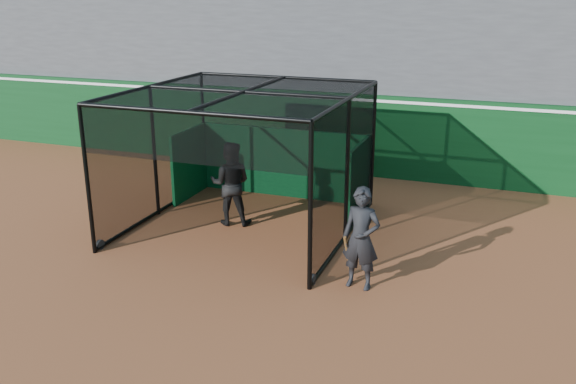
% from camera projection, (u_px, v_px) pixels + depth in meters
% --- Properties ---
extents(ground, '(120.00, 120.00, 0.00)m').
position_uv_depth(ground, '(198.00, 284.00, 11.86)').
color(ground, brown).
rests_on(ground, ground).
extents(outfield_wall, '(50.00, 0.50, 2.50)m').
position_uv_depth(outfield_wall, '(326.00, 130.00, 19.03)').
color(outfield_wall, '#0A3A16').
rests_on(outfield_wall, ground).
extents(grandstand, '(50.00, 7.85, 8.95)m').
position_uv_depth(grandstand, '(359.00, 20.00, 21.40)').
color(grandstand, '#4C4C4F').
rests_on(grandstand, ground).
extents(batting_cage, '(5.02, 5.30, 3.26)m').
position_uv_depth(batting_cage, '(245.00, 161.00, 14.30)').
color(batting_cage, black).
rests_on(batting_cage, ground).
extents(batter, '(1.16, 1.01, 2.05)m').
position_uv_depth(batter, '(231.00, 183.00, 14.66)').
color(batter, black).
rests_on(batter, ground).
extents(on_deck_player, '(0.77, 0.55, 2.00)m').
position_uv_depth(on_deck_player, '(361.00, 239.00, 11.46)').
color(on_deck_player, black).
rests_on(on_deck_player, ground).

